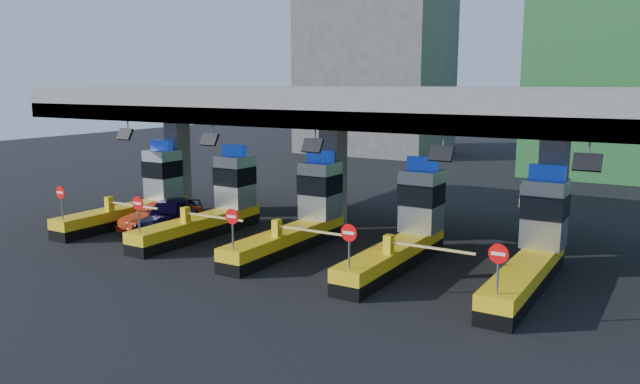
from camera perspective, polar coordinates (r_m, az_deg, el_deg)
The scene contains 10 objects.
ground at distance 27.81m, azimuth -1.91°, elevation -5.05°, with size 120.00×120.00×0.00m, color black.
toll_canopy at distance 29.33m, azimuth 1.10°, elevation 7.88°, with size 28.00×12.09×7.00m.
toll_lane_far_left at distance 34.07m, azimuth -15.92°, elevation -0.23°, with size 4.43×8.00×4.16m.
toll_lane_left at distance 30.65m, azimuth -9.51°, elevation -1.09°, with size 4.43×8.00×4.16m.
toll_lane_center at distance 27.71m, azimuth -1.61°, elevation -2.13°, with size 4.43×8.00×4.16m.
toll_lane_right at distance 25.43m, azimuth 7.94°, elevation -3.33°, with size 4.43×8.00×4.16m.
toll_lane_far_right at distance 23.98m, azimuth 19.01°, elevation -4.61°, with size 4.43×8.00×4.16m.
bg_building_concrete at distance 65.17m, azimuth 5.08°, elevation 11.53°, with size 14.00×10.00×18.00m, color #4C4C49.
van at distance 31.47m, azimuth -13.50°, elevation -2.02°, with size 1.93×4.79×1.63m, color black.
red_car at distance 31.75m, azimuth -14.40°, elevation -2.19°, with size 1.45×4.15×1.37m, color #A32A0C.
Camera 1 is at (14.64, -22.52, 7.22)m, focal length 35.00 mm.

